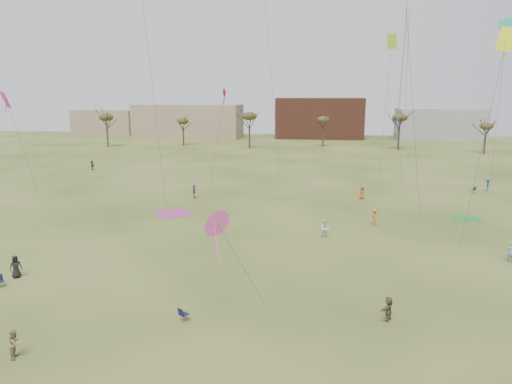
# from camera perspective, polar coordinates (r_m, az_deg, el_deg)

# --- Properties ---
(ground) EXTENTS (260.00, 260.00, 0.00)m
(ground) POSITION_cam_1_polar(r_m,az_deg,el_deg) (28.09, -3.45, -16.29)
(ground) COLOR #384C17
(ground) RESTS_ON ground
(spectator_fore_b) EXTENTS (0.75, 0.87, 1.54)m
(spectator_fore_b) POSITION_cam_1_polar(r_m,az_deg,el_deg) (27.79, -27.71, -16.30)
(spectator_fore_b) COLOR #8D795A
(spectator_fore_b) RESTS_ON ground
(spectator_fore_c) EXTENTS (1.13, 1.43, 1.52)m
(spectator_fore_c) POSITION_cam_1_polar(r_m,az_deg,el_deg) (29.42, 16.08, -13.72)
(spectator_fore_c) COLOR brown
(spectator_fore_c) RESTS_ON ground
(flyer_mid_a) EXTENTS (0.99, 0.95, 1.71)m
(flyer_mid_a) POSITION_cam_1_polar(r_m,az_deg,el_deg) (38.62, -27.65, -8.21)
(flyer_mid_a) COLOR black
(flyer_mid_a) RESTS_ON ground
(flyer_mid_b) EXTENTS (0.70, 1.20, 1.84)m
(flyer_mid_b) POSITION_cam_1_polar(r_m,az_deg,el_deg) (48.80, 14.44, -3.03)
(flyer_mid_b) COLOR orange
(flyer_mid_b) RESTS_ON ground
(flyer_mid_c) EXTENTS (0.66, 0.45, 1.75)m
(flyer_mid_c) POSITION_cam_1_polar(r_m,az_deg,el_deg) (42.56, 29.08, -6.51)
(flyer_mid_c) COLOR #6A98B0
(flyer_mid_c) RESTS_ON ground
(spectator_mid_d) EXTENTS (0.75, 1.13, 1.79)m
(spectator_mid_d) POSITION_cam_1_polar(r_m,az_deg,el_deg) (60.26, -7.68, 0.09)
(spectator_mid_d) COLOR #8E3B7A
(spectator_mid_d) RESTS_ON ground
(spectator_mid_e) EXTENTS (1.02, 0.89, 1.79)m
(spectator_mid_e) POSITION_cam_1_polar(r_m,az_deg,el_deg) (43.88, 8.54, -4.50)
(spectator_mid_e) COLOR white
(spectator_mid_e) RESTS_ON ground
(flyer_far_a) EXTENTS (1.46, 1.48, 1.70)m
(flyer_far_a) POSITION_cam_1_polar(r_m,az_deg,el_deg) (86.91, -19.64, 3.15)
(flyer_far_a) COLOR #22683E
(flyer_far_a) RESTS_ON ground
(flyer_far_b) EXTENTS (0.97, 0.91, 1.67)m
(flyer_far_b) POSITION_cam_1_polar(r_m,az_deg,el_deg) (60.66, 13.00, -0.09)
(flyer_far_b) COLOR #B3521E
(flyer_far_b) RESTS_ON ground
(flyer_far_c) EXTENTS (0.87, 1.19, 1.66)m
(flyer_far_c) POSITION_cam_1_polar(r_m,az_deg,el_deg) (71.73, 26.75, 0.77)
(flyer_far_c) COLOR navy
(flyer_far_c) RESTS_ON ground
(blanket_plum) EXTENTS (5.15, 5.15, 0.03)m
(blanket_plum) POSITION_cam_1_polar(r_m,az_deg,el_deg) (53.15, -10.28, -2.61)
(blanket_plum) COLOR #B7388B
(blanket_plum) RESTS_ON ground
(blanket_olive) EXTENTS (3.01, 3.01, 0.03)m
(blanket_olive) POSITION_cam_1_polar(r_m,az_deg,el_deg) (55.10, 24.57, -3.02)
(blanket_olive) COLOR #308534
(blanket_olive) RESTS_ON ground
(camp_chair_left) EXTENTS (0.74, 0.73, 0.87)m
(camp_chair_left) POSITION_cam_1_polar(r_m,az_deg,el_deg) (37.54, -29.14, -9.90)
(camp_chair_left) COLOR #151739
(camp_chair_left) RESTS_ON ground
(camp_chair_center) EXTENTS (0.72, 0.74, 0.87)m
(camp_chair_center) POSITION_cam_1_polar(r_m,az_deg,el_deg) (28.84, -8.95, -15.04)
(camp_chair_center) COLOR #151739
(camp_chair_center) RESTS_ON ground
(camp_chair_right) EXTENTS (0.66, 0.63, 0.87)m
(camp_chair_right) POSITION_cam_1_polar(r_m,az_deg,el_deg) (69.51, 25.33, 0.09)
(camp_chair_right) COLOR #18153A
(camp_chair_right) RESTS_ON ground
(kites_aloft) EXTENTS (61.45, 54.38, 27.75)m
(kites_aloft) POSITION_cam_1_polar(r_m,az_deg,el_deg) (51.72, -4.09, 21.18)
(kites_aloft) COLOR red
(kites_aloft) RESTS_ON ground
(tree_line) EXTENTS (117.44, 49.32, 8.91)m
(tree_line) POSITION_cam_1_polar(r_m,az_deg,el_deg) (103.81, 3.49, 8.65)
(tree_line) COLOR #3A2B1E
(tree_line) RESTS_ON ground
(building_tan) EXTENTS (32.00, 14.00, 10.00)m
(building_tan) POSITION_cam_1_polar(r_m,az_deg,el_deg) (145.07, -8.32, 8.71)
(building_tan) COLOR #937F60
(building_tan) RESTS_ON ground
(building_brick) EXTENTS (26.00, 16.00, 12.00)m
(building_brick) POSITION_cam_1_polar(r_m,az_deg,el_deg) (144.40, 7.88, 9.11)
(building_brick) COLOR brown
(building_brick) RESTS_ON ground
(building_grey) EXTENTS (24.00, 12.00, 9.00)m
(building_grey) POSITION_cam_1_polar(r_m,az_deg,el_deg) (146.74, 21.79, 7.82)
(building_grey) COLOR gray
(building_grey) RESTS_ON ground
(building_tan_west) EXTENTS (20.00, 12.00, 8.00)m
(building_tan_west) POSITION_cam_1_polar(r_m,az_deg,el_deg) (162.35, -17.96, 8.25)
(building_tan_west) COLOR #937F60
(building_tan_west) RESTS_ON ground
(radio_tower) EXTENTS (1.51, 1.72, 41.00)m
(radio_tower) POSITION_cam_1_polar(r_m,az_deg,el_deg) (151.41, 17.82, 13.79)
(radio_tower) COLOR #9EA3A8
(radio_tower) RESTS_ON ground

